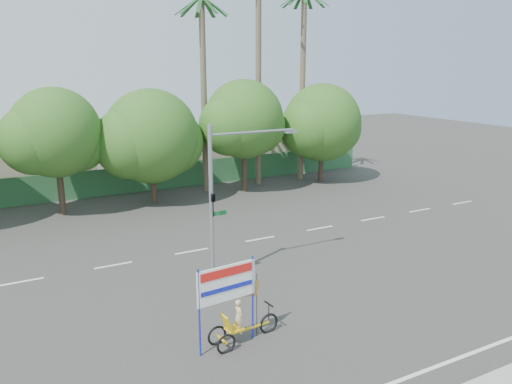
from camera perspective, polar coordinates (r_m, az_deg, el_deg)
name	(u,v)px	position (r m, az deg, el deg)	size (l,w,h in m)	color
ground	(311,308)	(20.42, 6.26, -13.01)	(120.00, 120.00, 0.00)	#33302D
fence	(153,177)	(38.78, -11.65, 1.64)	(38.00, 0.08, 2.00)	#336B3D
building_left	(4,166)	(41.60, -26.86, 2.64)	(12.00, 8.00, 4.00)	beige
building_right	(225,150)	(45.47, -3.59, 4.80)	(14.00, 8.00, 3.60)	beige
tree_left	(55,136)	(33.38, -22.00, 5.94)	(6.66, 5.60, 8.07)	#473828
tree_center	(150,139)	(34.56, -11.97, 5.94)	(7.62, 6.40, 7.85)	#473828
tree_right	(243,122)	(36.96, -1.46, 7.98)	(6.90, 5.80, 8.36)	#473828
tree_far_right	(322,125)	(40.59, 7.52, 7.60)	(7.38, 6.20, 7.94)	#473828
palm_tall	(258,49)	(39.01, 0.28, 16.02)	(3.73, 3.79, 17.45)	#70604C
palm_mid	(303,64)	(41.02, 5.38, 14.39)	(3.73, 3.79, 15.45)	#70604C
palm_short	(203,71)	(37.10, -6.05, 13.54)	(3.73, 3.79, 14.45)	#70604C
traffic_signal	(218,219)	(21.57, -4.33, -3.04)	(4.72, 1.10, 7.00)	gray
trike_billboard	(235,311)	(17.41, -2.45, -13.38)	(3.18, 0.83, 3.13)	black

